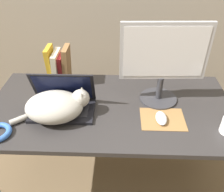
{
  "coord_description": "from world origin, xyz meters",
  "views": [
    {
      "loc": [
        0.05,
        -0.75,
        1.58
      ],
      "look_at": [
        0.01,
        0.33,
        0.8
      ],
      "focal_mm": 38.0,
      "sensor_mm": 36.0,
      "label": 1
    }
  ],
  "objects_px": {
    "computer_mouse": "(161,118)",
    "cat": "(56,106)",
    "laptop": "(63,103)",
    "external_monitor": "(163,60)",
    "book_row": "(59,67)"
  },
  "relations": [
    {
      "from": "computer_mouse",
      "to": "book_row",
      "type": "height_order",
      "value": "book_row"
    },
    {
      "from": "computer_mouse",
      "to": "cat",
      "type": "bearing_deg",
      "value": 178.81
    },
    {
      "from": "laptop",
      "to": "cat",
      "type": "relative_size",
      "value": 0.84
    },
    {
      "from": "laptop",
      "to": "computer_mouse",
      "type": "bearing_deg",
      "value": -8.3
    },
    {
      "from": "external_monitor",
      "to": "book_row",
      "type": "xyz_separation_m",
      "value": [
        -0.64,
        0.18,
        -0.15
      ]
    },
    {
      "from": "laptop",
      "to": "cat",
      "type": "height_order",
      "value": "laptop"
    },
    {
      "from": "external_monitor",
      "to": "computer_mouse",
      "type": "height_order",
      "value": "external_monitor"
    },
    {
      "from": "external_monitor",
      "to": "computer_mouse",
      "type": "distance_m",
      "value": 0.32
    },
    {
      "from": "cat",
      "to": "computer_mouse",
      "type": "xyz_separation_m",
      "value": [
        0.58,
        -0.01,
        -0.06
      ]
    },
    {
      "from": "cat",
      "to": "book_row",
      "type": "distance_m",
      "value": 0.37
    },
    {
      "from": "external_monitor",
      "to": "cat",
      "type": "bearing_deg",
      "value": -162.08
    },
    {
      "from": "book_row",
      "to": "laptop",
      "type": "bearing_deg",
      "value": -75.25
    },
    {
      "from": "laptop",
      "to": "book_row",
      "type": "xyz_separation_m",
      "value": [
        -0.08,
        0.3,
        0.07
      ]
    },
    {
      "from": "laptop",
      "to": "cat",
      "type": "distance_m",
      "value": 0.08
    },
    {
      "from": "laptop",
      "to": "computer_mouse",
      "type": "relative_size",
      "value": 3.16
    }
  ]
}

